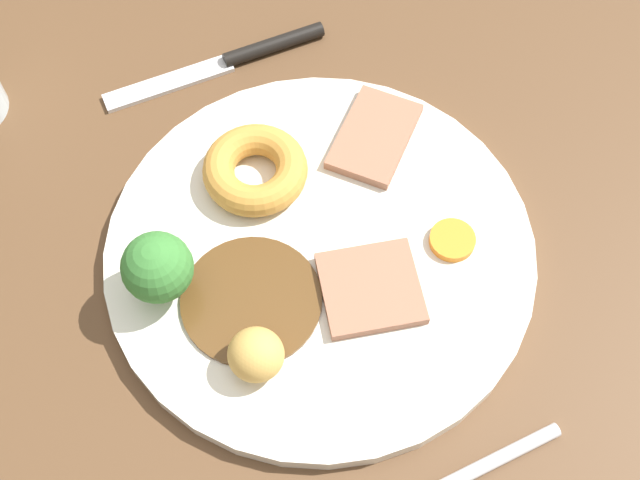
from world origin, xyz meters
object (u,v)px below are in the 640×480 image
(dinner_plate, at_px, (320,252))
(carrot_coin_front, at_px, (452,240))
(knife, at_px, (236,59))
(meat_slice_under, at_px, (371,288))
(roast_potato_left, at_px, (256,355))
(yorkshire_pudding, at_px, (255,170))
(meat_slice_main, at_px, (374,136))
(broccoli_floret, at_px, (157,268))

(dinner_plate, bearing_deg, carrot_coin_front, -112.29)
(dinner_plate, relative_size, knife, 1.61)
(meat_slice_under, distance_m, roast_potato_left, 0.09)
(dinner_plate, distance_m, yorkshire_pudding, 0.07)
(meat_slice_main, bearing_deg, meat_slice_under, 152.42)
(dinner_plate, bearing_deg, broccoli_floret, 82.53)
(knife, bearing_deg, yorkshire_pudding, 76.53)
(dinner_plate, relative_size, meat_slice_main, 3.87)
(roast_potato_left, bearing_deg, carrot_coin_front, -80.57)
(yorkshire_pudding, height_order, roast_potato_left, roast_potato_left)
(broccoli_floret, distance_m, knife, 0.22)
(broccoli_floret, bearing_deg, meat_slice_main, -74.21)
(meat_slice_under, bearing_deg, yorkshire_pudding, 17.20)
(meat_slice_main, height_order, carrot_coin_front, meat_slice_main)
(meat_slice_main, bearing_deg, broccoli_floret, 105.79)
(meat_slice_main, xyz_separation_m, carrot_coin_front, (-0.10, -0.01, -0.00))
(knife, bearing_deg, dinner_plate, 87.34)
(yorkshire_pudding, xyz_separation_m, broccoli_floret, (-0.06, 0.09, 0.02))
(meat_slice_main, relative_size, meat_slice_under, 1.19)
(meat_slice_under, bearing_deg, knife, 1.27)
(yorkshire_pudding, distance_m, broccoli_floret, 0.11)
(knife, bearing_deg, meat_slice_main, 117.87)
(roast_potato_left, distance_m, carrot_coin_front, 0.16)
(meat_slice_under, height_order, carrot_coin_front, meat_slice_under)
(dinner_plate, height_order, carrot_coin_front, carrot_coin_front)
(dinner_plate, height_order, yorkshire_pudding, yorkshire_pudding)
(meat_slice_main, xyz_separation_m, roast_potato_left, (-0.13, 0.15, 0.01))
(dinner_plate, height_order, meat_slice_under, meat_slice_under)
(dinner_plate, height_order, roast_potato_left, roast_potato_left)
(meat_slice_under, bearing_deg, broccoli_floret, 64.85)
(meat_slice_main, height_order, roast_potato_left, roast_potato_left)
(dinner_plate, distance_m, knife, 0.19)
(yorkshire_pudding, bearing_deg, roast_potato_left, 157.91)
(roast_potato_left, bearing_deg, dinner_plate, -49.80)
(carrot_coin_front, bearing_deg, yorkshire_pudding, 44.53)
(meat_slice_main, height_order, knife, meat_slice_main)
(dinner_plate, distance_m, meat_slice_main, 0.10)
(meat_slice_main, xyz_separation_m, knife, (0.12, 0.06, -0.01))
(yorkshire_pudding, bearing_deg, broccoli_floret, 122.18)
(roast_potato_left, xyz_separation_m, broccoli_floret, (0.07, 0.04, 0.02))
(meat_slice_under, distance_m, broccoli_floret, 0.14)
(meat_slice_under, bearing_deg, roast_potato_left, 100.39)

